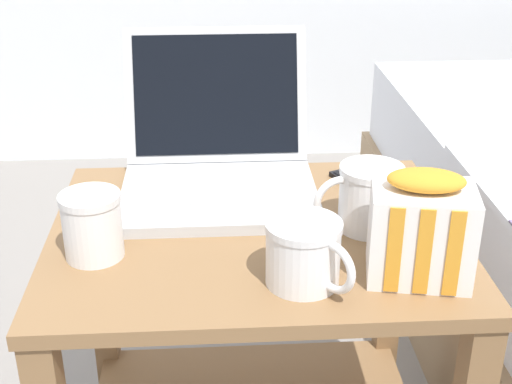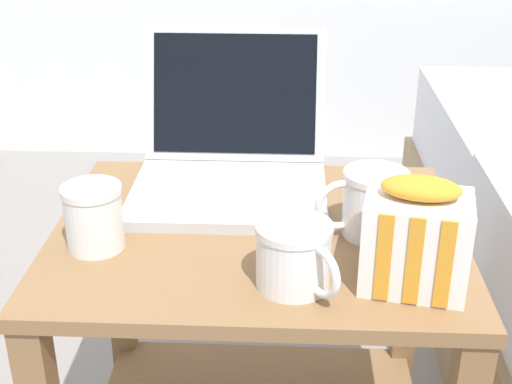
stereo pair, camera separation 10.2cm
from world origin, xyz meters
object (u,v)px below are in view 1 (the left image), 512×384
Objects in this scene: mug_front_right at (368,195)px; laptop at (218,161)px; mug_front_left at (92,221)px; mug_mid_center at (305,250)px; cell_phone at (371,185)px; snack_bag at (421,229)px.

laptop is at bearing 144.36° from mug_front_right.
mug_front_right reaches higher than mug_front_left.
laptop is 0.28m from mug_front_left.
mug_mid_center reaches higher than cell_phone.
mug_front_left is (-0.18, -0.21, 0.00)m from laptop.
mug_front_right reaches higher than cell_phone.
mug_front_right is (0.22, -0.16, 0.01)m from laptop.
mug_front_left is 0.92× the size of mug_front_right.
laptop is 0.27m from mug_front_right.
mug_front_left is at bearing -129.82° from laptop.
laptop reaches higher than mug_front_left.
mug_front_right is at bearing -35.64° from laptop.
laptop is 2.13× the size of snack_bag.
snack_bag is at bearing 3.66° from mug_mid_center.
laptop reaches higher than cell_phone.
mug_front_left is 0.30m from mug_mid_center.
mug_mid_center is at bearing -17.92° from mug_front_left.
mug_mid_center is (0.29, -0.09, -0.00)m from mug_front_left.
mug_mid_center is 0.16m from snack_bag.
laptop is at bearing 131.49° from snack_bag.
laptop is 2.00× the size of cell_phone.
mug_front_right reaches higher than mug_mid_center.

